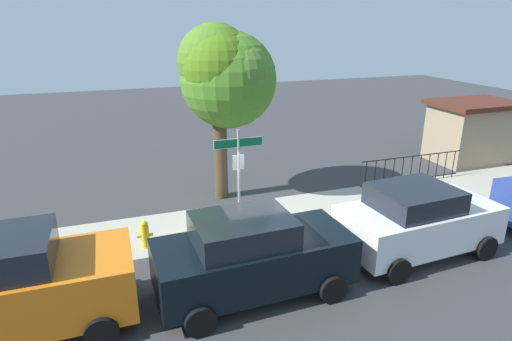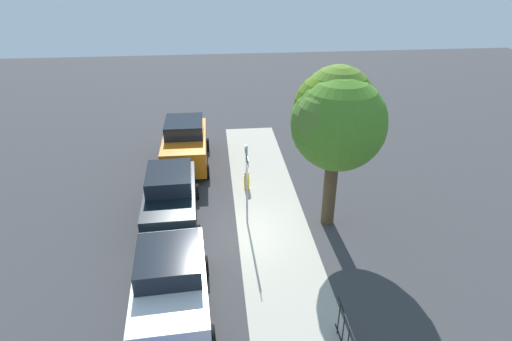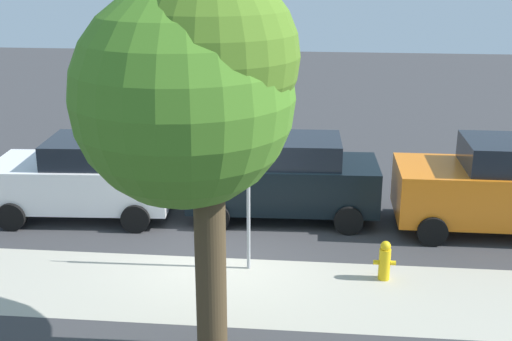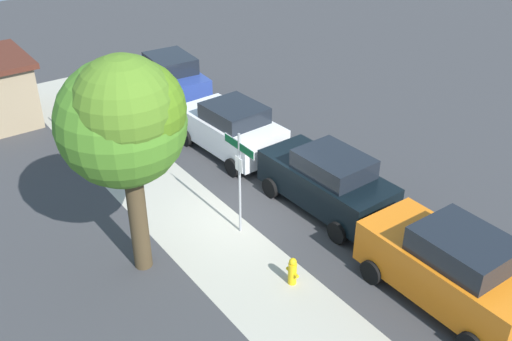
{
  "view_description": "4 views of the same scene",
  "coord_description": "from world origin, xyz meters",
  "px_view_note": "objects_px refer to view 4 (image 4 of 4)",
  "views": [
    {
      "loc": [
        -3.7,
        -10.14,
        5.83
      ],
      "look_at": [
        -0.03,
        0.41,
        1.9
      ],
      "focal_mm": 30.13,
      "sensor_mm": 36.0,
      "label": 1
    },
    {
      "loc": [
        12.71,
        -0.66,
        8.95
      ],
      "look_at": [
        -0.39,
        0.71,
        2.23
      ],
      "focal_mm": 30.3,
      "sensor_mm": 36.0,
      "label": 2
    },
    {
      "loc": [
        -1.83,
        12.14,
        5.89
      ],
      "look_at": [
        -0.62,
        -0.1,
        1.86
      ],
      "focal_mm": 46.63,
      "sensor_mm": 36.0,
      "label": 3
    },
    {
      "loc": [
        -11.82,
        7.99,
        9.98
      ],
      "look_at": [
        -0.41,
        -0.23,
        1.73
      ],
      "focal_mm": 41.11,
      "sensor_mm": 36.0,
      "label": 4
    }
  ],
  "objects_px": {
    "car_white": "(231,128)",
    "street_sign": "(239,166)",
    "shade_tree": "(127,116)",
    "car_orange": "(451,267)",
    "fire_hydrant": "(292,271)",
    "car_black": "(327,181)",
    "car_blue": "(170,79)"
  },
  "relations": [
    {
      "from": "car_black",
      "to": "street_sign",
      "type": "bearing_deg",
      "value": 76.81
    },
    {
      "from": "shade_tree",
      "to": "car_blue",
      "type": "distance_m",
      "value": 10.88
    },
    {
      "from": "car_black",
      "to": "shade_tree",
      "type": "bearing_deg",
      "value": 77.82
    },
    {
      "from": "street_sign",
      "to": "shade_tree",
      "type": "height_order",
      "value": "shade_tree"
    },
    {
      "from": "car_blue",
      "to": "fire_hydrant",
      "type": "bearing_deg",
      "value": 169.82
    },
    {
      "from": "street_sign",
      "to": "car_blue",
      "type": "relative_size",
      "value": 0.71
    },
    {
      "from": "street_sign",
      "to": "shade_tree",
      "type": "xyz_separation_m",
      "value": [
        0.46,
        2.81,
        2.09
      ]
    },
    {
      "from": "car_orange",
      "to": "car_white",
      "type": "bearing_deg",
      "value": 0.15
    },
    {
      "from": "street_sign",
      "to": "car_orange",
      "type": "distance_m",
      "value": 5.9
    },
    {
      "from": "street_sign",
      "to": "car_black",
      "type": "relative_size",
      "value": 0.71
    },
    {
      "from": "car_orange",
      "to": "car_white",
      "type": "distance_m",
      "value": 9.35
    },
    {
      "from": "street_sign",
      "to": "fire_hydrant",
      "type": "xyz_separation_m",
      "value": [
        -2.6,
        0.2,
        -1.74
      ]
    },
    {
      "from": "car_orange",
      "to": "car_black",
      "type": "height_order",
      "value": "car_orange"
    },
    {
      "from": "fire_hydrant",
      "to": "car_orange",
      "type": "bearing_deg",
      "value": -135.57
    },
    {
      "from": "shade_tree",
      "to": "car_orange",
      "type": "height_order",
      "value": "shade_tree"
    },
    {
      "from": "shade_tree",
      "to": "car_orange",
      "type": "relative_size",
      "value": 1.32
    },
    {
      "from": "street_sign",
      "to": "fire_hydrant",
      "type": "relative_size",
      "value": 3.99
    },
    {
      "from": "shade_tree",
      "to": "car_black",
      "type": "bearing_deg",
      "value": -100.2
    },
    {
      "from": "car_white",
      "to": "street_sign",
      "type": "bearing_deg",
      "value": 145.97
    },
    {
      "from": "street_sign",
      "to": "shade_tree",
      "type": "relative_size",
      "value": 0.54
    },
    {
      "from": "car_black",
      "to": "car_blue",
      "type": "height_order",
      "value": "car_blue"
    },
    {
      "from": "shade_tree",
      "to": "car_black",
      "type": "xyz_separation_m",
      "value": [
        -1.0,
        -5.56,
        -3.25
      ]
    },
    {
      "from": "shade_tree",
      "to": "street_sign",
      "type": "bearing_deg",
      "value": -99.21
    },
    {
      "from": "car_white",
      "to": "fire_hydrant",
      "type": "bearing_deg",
      "value": 155.25
    },
    {
      "from": "car_orange",
      "to": "fire_hydrant",
      "type": "xyz_separation_m",
      "value": [
        2.67,
        2.62,
        -0.65
      ]
    },
    {
      "from": "car_black",
      "to": "car_white",
      "type": "relative_size",
      "value": 1.04
    },
    {
      "from": "car_black",
      "to": "fire_hydrant",
      "type": "distance_m",
      "value": 3.64
    },
    {
      "from": "car_black",
      "to": "car_white",
      "type": "distance_m",
      "value": 4.64
    },
    {
      "from": "car_blue",
      "to": "fire_hydrant",
      "type": "distance_m",
      "value": 12.21
    },
    {
      "from": "car_white",
      "to": "fire_hydrant",
      "type": "height_order",
      "value": "car_white"
    },
    {
      "from": "shade_tree",
      "to": "fire_hydrant",
      "type": "relative_size",
      "value": 7.43
    },
    {
      "from": "car_white",
      "to": "car_blue",
      "type": "relative_size",
      "value": 0.96
    }
  ]
}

